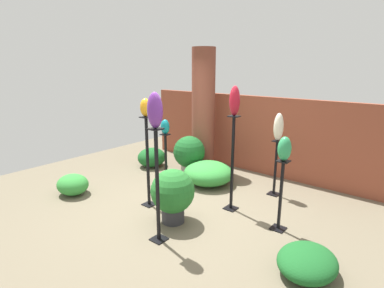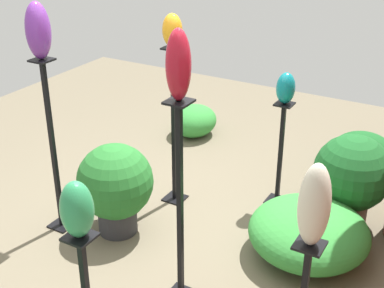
% 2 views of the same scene
% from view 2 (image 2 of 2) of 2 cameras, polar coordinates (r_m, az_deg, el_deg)
% --- Properties ---
extents(ground_plane, '(8.00, 8.00, 0.00)m').
position_cam_2_polar(ground_plane, '(4.81, -1.72, -9.31)').
color(ground_plane, '#6B604C').
extents(pedestal_ruby, '(0.20, 0.20, 1.56)m').
position_cam_2_polar(pedestal_ruby, '(3.72, -1.28, -7.46)').
color(pedestal_ruby, black).
rests_on(pedestal_ruby, ground).
extents(pedestal_violet, '(0.20, 0.20, 1.55)m').
position_cam_2_polar(pedestal_violet, '(4.68, -14.54, -1.06)').
color(pedestal_violet, black).
rests_on(pedestal_violet, ground).
extents(pedestal_teal, '(0.20, 0.20, 1.02)m').
position_cam_2_polar(pedestal_teal, '(5.08, 9.37, -1.58)').
color(pedestal_teal, black).
rests_on(pedestal_teal, ground).
extents(pedestal_amber, '(0.20, 0.20, 1.52)m').
position_cam_2_polar(pedestal_amber, '(4.95, -1.93, 1.13)').
color(pedestal_amber, black).
rests_on(pedestal_amber, ground).
extents(art_vase_ruby, '(0.17, 0.16, 0.46)m').
position_cam_2_polar(art_vase_ruby, '(3.26, -1.46, 8.41)').
color(art_vase_ruby, maroon).
rests_on(art_vase_ruby, pedestal_ruby).
extents(art_vase_violet, '(0.21, 0.19, 0.45)m').
position_cam_2_polar(art_vase_violet, '(4.32, -16.09, 11.55)').
color(art_vase_violet, '#6B2D8C').
rests_on(art_vase_violet, pedestal_violet).
extents(art_vase_ivory, '(0.17, 0.17, 0.49)m').
position_cam_2_polar(art_vase_ivory, '(2.86, 12.90, -6.39)').
color(art_vase_ivory, beige).
rests_on(art_vase_ivory, pedestal_ivory).
extents(art_vase_teal, '(0.18, 0.17, 0.29)m').
position_cam_2_polar(art_vase_teal, '(4.80, 9.96, 5.89)').
color(art_vase_teal, '#0F727A').
rests_on(art_vase_teal, pedestal_teal).
extents(art_vase_amber, '(0.17, 0.18, 0.29)m').
position_cam_2_polar(art_vase_amber, '(4.63, -2.11, 12.03)').
color(art_vase_amber, orange).
rests_on(art_vase_amber, pedestal_amber).
extents(art_vase_jade, '(0.18, 0.18, 0.34)m').
position_cam_2_polar(art_vase_jade, '(2.92, -12.17, -6.84)').
color(art_vase_jade, '#2D9356').
rests_on(art_vase_jade, pedestal_jade).
extents(potted_plant_mid_left, '(0.68, 0.68, 0.86)m').
position_cam_2_polar(potted_plant_mid_left, '(4.88, 16.68, -3.29)').
color(potted_plant_mid_left, gray).
rests_on(potted_plant_mid_left, ground).
extents(potted_plant_front_left, '(0.66, 0.66, 0.83)m').
position_cam_2_polar(potted_plant_front_left, '(4.62, -8.18, -4.31)').
color(potted_plant_front_left, '#2D2D33').
rests_on(potted_plant_front_left, ground).
extents(foliage_bed_east, '(0.99, 0.99, 0.45)m').
position_cam_2_polar(foliage_bed_east, '(4.51, 12.34, -9.17)').
color(foliage_bed_east, '#338C38').
rests_on(foliage_bed_east, ground).
extents(foliage_bed_west, '(0.61, 0.54, 0.38)m').
position_cam_2_polar(foliage_bed_west, '(6.54, 0.20, 2.51)').
color(foliage_bed_west, '#338C38').
rests_on(foliage_bed_west, ground).
extents(foliage_bed_center, '(0.64, 0.67, 0.44)m').
position_cam_2_polar(foliage_bed_center, '(5.94, 17.74, -0.95)').
color(foliage_bed_center, '#195923').
rests_on(foliage_bed_center, ground).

